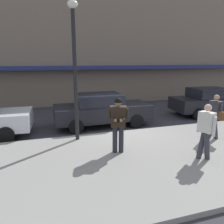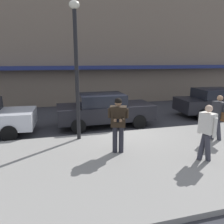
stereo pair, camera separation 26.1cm
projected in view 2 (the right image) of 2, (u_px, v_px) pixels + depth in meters
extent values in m
plane|color=#333338|center=(122.00, 133.00, 9.51)|extent=(80.00, 80.00, 0.00)
cube|color=gray|center=(178.00, 155.00, 7.07)|extent=(32.00, 5.30, 0.14)
cube|color=silver|center=(143.00, 130.00, 9.81)|extent=(28.00, 0.12, 0.01)
cube|color=#756656|center=(102.00, 29.00, 16.52)|extent=(28.00, 4.00, 10.75)
cube|color=navy|center=(110.00, 67.00, 14.94)|extent=(26.60, 0.70, 0.24)
cylinder|color=black|center=(18.00, 121.00, 10.07)|extent=(0.65, 0.25, 0.64)
cylinder|color=black|center=(9.00, 133.00, 8.44)|extent=(0.65, 0.25, 0.64)
cube|color=black|center=(105.00, 112.00, 10.44)|extent=(4.50, 1.82, 0.70)
cube|color=black|center=(102.00, 99.00, 10.25)|extent=(2.07, 1.64, 0.52)
cylinder|color=black|center=(127.00, 113.00, 11.67)|extent=(0.64, 0.22, 0.64)
cylinder|color=black|center=(139.00, 121.00, 10.06)|extent=(0.64, 0.22, 0.64)
cylinder|color=black|center=(75.00, 116.00, 10.97)|extent=(0.64, 0.22, 0.64)
cylinder|color=black|center=(78.00, 126.00, 9.36)|extent=(0.64, 0.22, 0.64)
cube|color=black|center=(217.00, 104.00, 12.33)|extent=(4.61, 2.11, 0.70)
cube|color=black|center=(215.00, 93.00, 12.15)|extent=(2.17, 1.77, 0.52)
cylinder|color=black|center=(186.00, 108.00, 12.96)|extent=(0.65, 0.26, 0.64)
cylinder|color=black|center=(203.00, 115.00, 11.33)|extent=(0.65, 0.26, 0.64)
cylinder|color=#23232B|center=(121.00, 139.00, 7.04)|extent=(0.16, 0.16, 0.88)
cylinder|color=#23232B|center=(115.00, 139.00, 7.05)|extent=(0.16, 0.16, 0.88)
cube|color=black|center=(118.00, 117.00, 6.87)|extent=(0.53, 0.43, 0.64)
cube|color=black|center=(118.00, 108.00, 6.81)|extent=(0.60, 0.49, 0.12)
cylinder|color=black|center=(127.00, 113.00, 6.83)|extent=(0.11, 0.11, 0.30)
cylinder|color=black|center=(123.00, 119.00, 6.71)|extent=(0.19, 0.32, 0.10)
sphere|color=#8C6647|center=(121.00, 120.00, 6.58)|extent=(0.10, 0.10, 0.10)
cylinder|color=black|center=(110.00, 113.00, 6.86)|extent=(0.11, 0.11, 0.30)
cylinder|color=black|center=(113.00, 119.00, 6.73)|extent=(0.19, 0.32, 0.10)
sphere|color=#8C6647|center=(115.00, 120.00, 6.59)|extent=(0.10, 0.10, 0.10)
cube|color=black|center=(118.00, 121.00, 6.55)|extent=(0.12, 0.16, 0.07)
sphere|color=#8C6647|center=(118.00, 102.00, 6.73)|extent=(0.22, 0.22, 0.22)
sphere|color=black|center=(118.00, 101.00, 6.73)|extent=(0.23, 0.23, 0.23)
cylinder|color=#33333D|center=(202.00, 146.00, 6.55)|extent=(0.35, 0.24, 0.87)
cylinder|color=#33333D|center=(208.00, 148.00, 6.40)|extent=(0.35, 0.24, 0.87)
cube|color=silver|center=(207.00, 123.00, 6.31)|extent=(0.39, 0.48, 0.60)
cylinder|color=silver|center=(200.00, 124.00, 6.53)|extent=(0.10, 0.10, 0.58)
cylinder|color=silver|center=(215.00, 128.00, 6.12)|extent=(0.10, 0.10, 0.58)
sphere|color=beige|center=(209.00, 109.00, 6.21)|extent=(0.21, 0.21, 0.21)
cylinder|color=#33333D|center=(215.00, 128.00, 8.26)|extent=(0.34, 0.17, 0.87)
cylinder|color=#33333D|center=(218.00, 129.00, 8.10)|extent=(0.34, 0.17, 0.87)
cube|color=#2D2D33|center=(219.00, 110.00, 8.01)|extent=(0.31, 0.44, 0.60)
cylinder|color=#2D2D33|center=(213.00, 110.00, 8.26)|extent=(0.10, 0.10, 0.58)
cylinder|color=#2D2D33|center=(224.00, 113.00, 7.80)|extent=(0.10, 0.10, 0.58)
sphere|color=tan|center=(220.00, 98.00, 7.91)|extent=(0.21, 0.21, 0.21)
cube|color=brown|center=(224.00, 117.00, 7.78)|extent=(0.14, 0.25, 0.32)
cylinder|color=black|center=(77.00, 78.00, 7.85)|extent=(0.14, 0.14, 4.60)
ellipsoid|color=silver|center=(74.00, 5.00, 7.28)|extent=(0.36, 0.36, 0.28)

